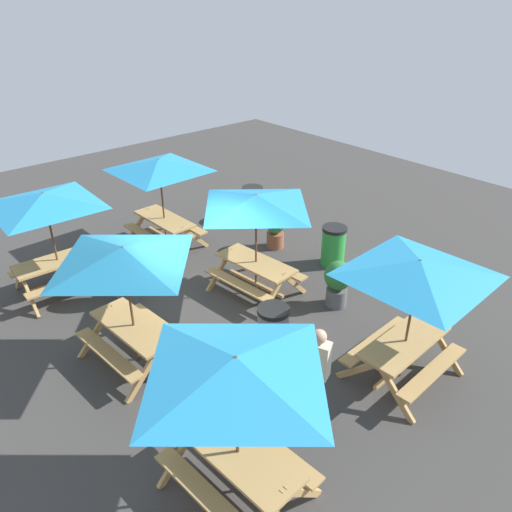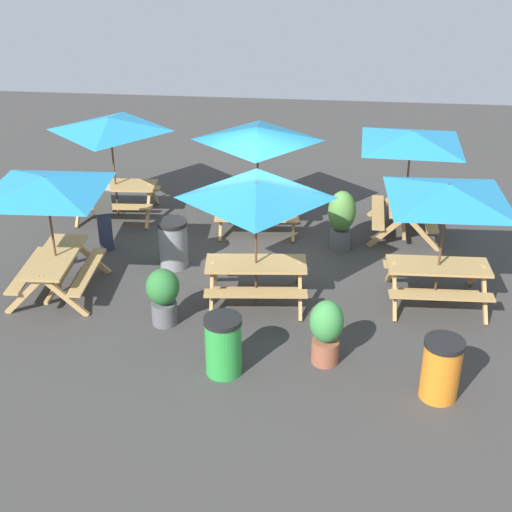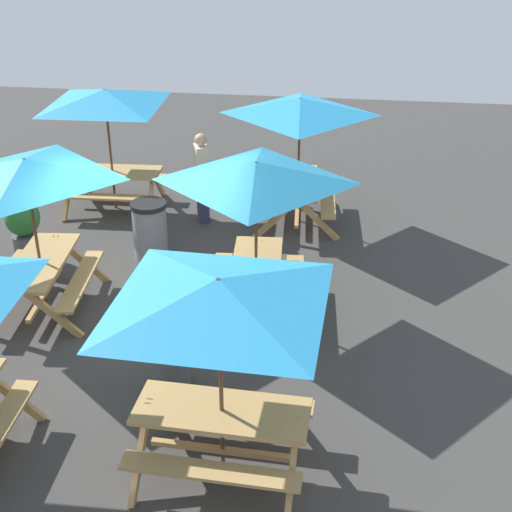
{
  "view_description": "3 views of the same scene",
  "coord_description": "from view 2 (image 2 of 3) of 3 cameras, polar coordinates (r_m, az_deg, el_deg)",
  "views": [
    {
      "loc": [
        6.87,
        -4.47,
        5.97
      ],
      "look_at": [
        -0.1,
        1.63,
        0.9
      ],
      "focal_mm": 35.0,
      "sensor_mm": 36.0,
      "label": 1
    },
    {
      "loc": [
        -1.28,
        12.77,
        6.75
      ],
      "look_at": [
        -0.1,
        1.63,
        0.9
      ],
      "focal_mm": 50.0,
      "sensor_mm": 36.0,
      "label": 2
    },
    {
      "loc": [
        -8.61,
        -2.65,
        5.51
      ],
      "look_at": [
        0.19,
        -1.45,
        0.9
      ],
      "focal_mm": 50.0,
      "sensor_mm": 36.0,
      "label": 3
    }
  ],
  "objects": [
    {
      "name": "trash_bin_green",
      "position": [
        10.99,
        -2.63,
        -7.13
      ],
      "size": [
        0.59,
        0.59,
        0.98
      ],
      "color": "green",
      "rests_on": "ground"
    },
    {
      "name": "picnic_table_0",
      "position": [
        12.17,
        -0.0,
        4.55
      ],
      "size": [
        2.18,
        2.18,
        2.34
      ],
      "rotation": [
        0.0,
        0.0,
        0.09
      ],
      "color": "tan",
      "rests_on": "ground"
    },
    {
      "name": "potted_plant_1",
      "position": [
        12.22,
        -7.44,
        -3.03
      ],
      "size": [
        0.57,
        0.57,
        1.03
      ],
      "color": "#59595B",
      "rests_on": "ground"
    },
    {
      "name": "picnic_table_4",
      "position": [
        15.16,
        12.29,
        8.65
      ],
      "size": [
        2.83,
        2.83,
        2.34
      ],
      "rotation": [
        0.0,
        0.0,
        1.53
      ],
      "color": "tan",
      "rests_on": "ground"
    },
    {
      "name": "potted_plant_2",
      "position": [
        11.2,
        5.64,
        -5.9
      ],
      "size": [
        0.53,
        0.53,
        1.1
      ],
      "color": "#935138",
      "rests_on": "ground"
    },
    {
      "name": "trash_bin_orange",
      "position": [
        10.84,
        14.59,
        -8.71
      ],
      "size": [
        0.59,
        0.59,
        0.98
      ],
      "color": "orange",
      "rests_on": "ground"
    },
    {
      "name": "ground_plane",
      "position": [
        14.5,
        0.28,
        -0.16
      ],
      "size": [
        24.33,
        24.33,
        0.0
      ],
      "primitive_type": "plane",
      "color": "#3D3A38",
      "rests_on": "ground"
    },
    {
      "name": "picnic_table_1",
      "position": [
        15.07,
        0.13,
        9.16
      ],
      "size": [
        2.14,
        2.14,
        2.34
      ],
      "rotation": [
        0.0,
        0.0,
        0.07
      ],
      "color": "tan",
      "rests_on": "ground"
    },
    {
      "name": "picnic_table_3",
      "position": [
        12.95,
        -16.42,
        4.84
      ],
      "size": [
        2.83,
        2.83,
        2.34
      ],
      "rotation": [
        0.0,
        0.0,
        1.61
      ],
      "color": "tan",
      "rests_on": "ground"
    },
    {
      "name": "person_standing",
      "position": [
        14.8,
        -12.14,
        3.59
      ],
      "size": [
        0.42,
        0.34,
        1.67
      ],
      "rotation": [
        0.0,
        0.0,
        0.39
      ],
      "color": "#2D334C",
      "rests_on": "ground"
    },
    {
      "name": "trash_bin_gray",
      "position": [
        14.07,
        -6.63,
        0.99
      ],
      "size": [
        0.59,
        0.59,
        0.98
      ],
      "color": "gray",
      "rests_on": "ground"
    },
    {
      "name": "potted_plant_0",
      "position": [
        14.74,
        6.86,
        3.11
      ],
      "size": [
        0.57,
        0.57,
        1.26
      ],
      "color": "#59595B",
      "rests_on": "ground"
    },
    {
      "name": "picnic_table_5",
      "position": [
        16.02,
        -11.57,
        9.73
      ],
      "size": [
        2.13,
        2.13,
        2.34
      ],
      "rotation": [
        0.0,
        0.0,
        0.07
      ],
      "color": "tan",
      "rests_on": "ground"
    },
    {
      "name": "picnic_table_2",
      "position": [
        12.52,
        15.05,
        4.25
      ],
      "size": [
        2.83,
        2.83,
        2.34
      ],
      "rotation": [
        0.0,
        0.0,
        0.03
      ],
      "color": "tan",
      "rests_on": "ground"
    }
  ]
}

